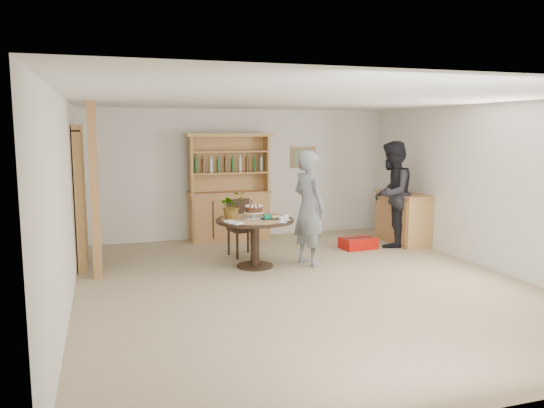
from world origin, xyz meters
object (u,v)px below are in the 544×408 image
at_px(sideboard, 403,218).
at_px(teen_boy, 309,208).
at_px(red_suitcase, 358,243).
at_px(hutch, 229,204).
at_px(dining_table, 255,228).
at_px(dining_chair, 241,224).
at_px(adult_person, 392,194).

height_order(sideboard, teen_boy, teen_boy).
xyz_separation_m(teen_boy, red_suitcase, (1.25, 0.76, -0.80)).
bearing_deg(hutch, dining_table, -92.40).
height_order(sideboard, dining_chair, dining_chair).
distance_m(dining_table, dining_chair, 0.83).
bearing_deg(hutch, red_suitcase, -35.95).
xyz_separation_m(dining_chair, red_suitcase, (2.12, -0.16, -0.43)).
bearing_deg(teen_boy, dining_table, 65.10).
relative_size(hutch, adult_person, 1.07).
bearing_deg(red_suitcase, sideboard, 6.86).
xyz_separation_m(sideboard, dining_table, (-3.13, -0.88, 0.13)).
relative_size(sideboard, dining_table, 1.05).
distance_m(hutch, sideboard, 3.29).
bearing_deg(dining_chair, sideboard, -8.73).
bearing_deg(dining_chair, dining_table, -98.80).
bearing_deg(dining_table, teen_boy, -6.71).
distance_m(dining_table, red_suitcase, 2.26).
distance_m(sideboard, adult_person, 0.63).
relative_size(dining_chair, adult_person, 0.50).
distance_m(teen_boy, adult_person, 2.08).
distance_m(hutch, red_suitcase, 2.56).
bearing_deg(dining_table, dining_chair, 90.93).
relative_size(dining_table, dining_chair, 1.27).
distance_m(sideboard, red_suitcase, 1.11).
bearing_deg(sideboard, adult_person, -152.24).
bearing_deg(adult_person, teen_boy, -19.58).
relative_size(hutch, dining_table, 1.70).
xyz_separation_m(dining_table, dining_chair, (-0.01, 0.83, -0.07)).
height_order(dining_table, dining_chair, dining_chair).
height_order(hutch, dining_table, hutch).
bearing_deg(sideboard, dining_chair, -179.00).
bearing_deg(red_suitcase, teen_boy, -153.83).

